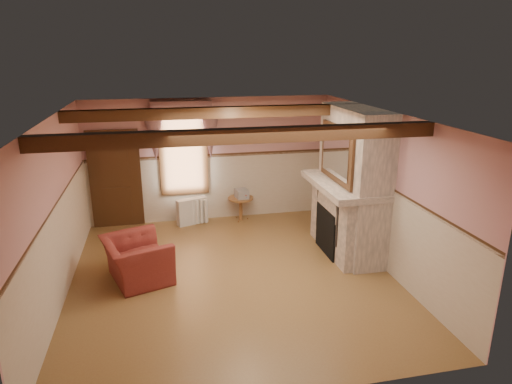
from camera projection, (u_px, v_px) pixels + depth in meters
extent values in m
cube|color=brown|center=(233.00, 276.00, 7.98)|extent=(5.50, 6.00, 0.01)
cube|color=silver|center=(230.00, 116.00, 7.15)|extent=(5.50, 6.00, 0.01)
cube|color=tan|center=(210.00, 160.00, 10.36)|extent=(5.50, 0.02, 2.80)
cube|color=tan|center=(277.00, 289.00, 4.76)|extent=(5.50, 0.02, 2.80)
cube|color=tan|center=(55.00, 212.00, 7.01)|extent=(0.02, 6.00, 2.80)
cube|color=tan|center=(384.00, 190.00, 8.12)|extent=(0.02, 6.00, 2.80)
cube|color=black|center=(329.00, 231.00, 8.81)|extent=(0.20, 0.95, 0.90)
imported|color=maroon|center=(137.00, 260.00, 7.76)|extent=(1.31, 1.40, 0.75)
cylinder|color=brown|center=(241.00, 209.00, 10.55)|extent=(0.69, 0.69, 0.55)
cube|color=#B7AD8C|center=(242.00, 194.00, 10.41)|extent=(0.30, 0.35, 0.20)
cube|color=silver|center=(192.00, 211.00, 10.31)|extent=(0.72, 0.41, 0.60)
imported|color=brown|center=(342.00, 177.00, 8.68)|extent=(0.37, 0.37, 0.09)
cube|color=black|center=(329.00, 166.00, 9.29)|extent=(0.14, 0.24, 0.20)
cylinder|color=#B98D34|center=(340.00, 171.00, 8.76)|extent=(0.11, 0.11, 0.28)
cylinder|color=maroon|center=(363.00, 190.00, 7.79)|extent=(0.06, 0.06, 0.16)
cylinder|color=yellow|center=(348.00, 181.00, 8.37)|extent=(0.06, 0.06, 0.12)
cube|color=gray|center=(353.00, 182.00, 8.61)|extent=(0.85, 2.00, 2.80)
cube|color=gray|center=(344.00, 185.00, 8.59)|extent=(1.05, 2.05, 0.12)
cube|color=silver|center=(336.00, 154.00, 8.37)|extent=(0.06, 1.44, 1.04)
cube|color=black|center=(116.00, 181.00, 9.99)|extent=(1.10, 0.10, 2.10)
cube|color=white|center=(183.00, 150.00, 10.14)|extent=(1.06, 0.08, 2.02)
cube|color=gray|center=(182.00, 124.00, 9.88)|extent=(1.30, 0.14, 1.40)
cube|color=black|center=(244.00, 136.00, 6.06)|extent=(5.50, 0.18, 0.20)
cube|color=black|center=(220.00, 112.00, 8.30)|extent=(5.50, 0.18, 0.20)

